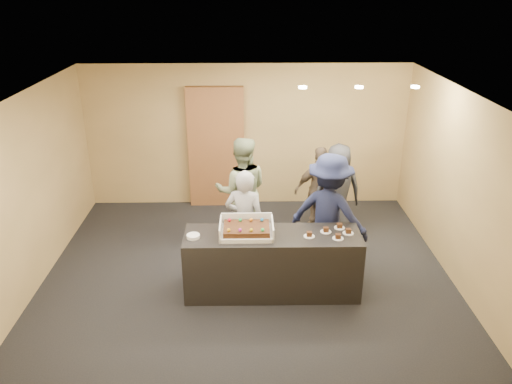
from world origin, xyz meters
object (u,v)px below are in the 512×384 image
storage_cabinet (216,148)px  serving_counter (272,263)px  sheet_cake (246,228)px  plate_stack (193,236)px  cake_box (247,231)px  person_navy_man (329,213)px  person_sage_man (242,191)px  person_dark_suit (337,191)px  person_brown_extra (320,190)px  person_server_grey (245,222)px

storage_cabinet → serving_counter: bearing=-73.0°
sheet_cake → plate_stack: sheet_cake is taller
serving_counter → cake_box: 0.61m
storage_cabinet → sheet_cake: size_ratio=3.76×
serving_counter → person_navy_man: size_ratio=1.32×
serving_counter → person_sage_man: 1.63m
serving_counter → person_dark_suit: 2.07m
person_brown_extra → person_server_grey: bearing=39.4°
plate_stack → person_dark_suit: person_dark_suit is taller
person_brown_extra → cake_box: bearing=49.3°
plate_stack → person_dark_suit: bearing=37.9°
sheet_cake → person_server_grey: (-0.02, 0.55, -0.19)m
cake_box → plate_stack: cake_box is taller
storage_cabinet → person_navy_man: 2.97m
person_sage_man → storage_cabinet: bearing=-73.0°
cake_box → person_dark_suit: bearing=47.3°
cake_box → person_dark_suit: 2.24m
person_server_grey → person_brown_extra: size_ratio=1.07×
cake_box → sheet_cake: size_ratio=1.17×
storage_cabinet → person_server_grey: size_ratio=1.42×
cake_box → person_brown_extra: size_ratio=0.47×
cake_box → person_brown_extra: 2.24m
person_server_grey → person_navy_man: (1.24, 0.07, 0.10)m
serving_counter → person_brown_extra: size_ratio=1.58×
serving_counter → person_navy_man: bearing=36.2°
person_navy_man → person_dark_suit: size_ratio=1.12×
person_dark_suit → storage_cabinet: bearing=-33.6°
serving_counter → sheet_cake: size_ratio=3.91×
person_navy_man → person_dark_suit: bearing=-78.1°
person_server_grey → plate_stack: bearing=56.0°
sheet_cake → person_dark_suit: (1.52, 1.67, -0.19)m
cake_box → person_server_grey: size_ratio=0.44×
person_server_grey → person_brown_extra: (1.29, 1.31, -0.05)m
person_server_grey → person_brown_extra: 1.84m
person_dark_suit → sheet_cake: bearing=46.5°
plate_stack → person_navy_man: size_ratio=0.10×
storage_cabinet → person_sage_man: size_ratio=1.28×
person_navy_man → person_brown_extra: bearing=-64.2°
serving_counter → sheet_cake: bearing=-179.7°
person_sage_man → person_server_grey: bearing=91.8°
person_brown_extra → person_dark_suit: 0.32m
person_server_grey → serving_counter: bearing=138.6°
plate_stack → person_sage_man: size_ratio=0.10×
serving_counter → sheet_cake: 0.65m
cake_box → person_navy_man: bearing=26.2°
storage_cabinet → person_sage_man: bearing=-71.8°
plate_stack → serving_counter: bearing=3.4°
person_sage_man → plate_stack: bearing=66.7°
sheet_cake → cake_box: bearing=89.0°
person_server_grey → storage_cabinet: bearing=-63.3°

